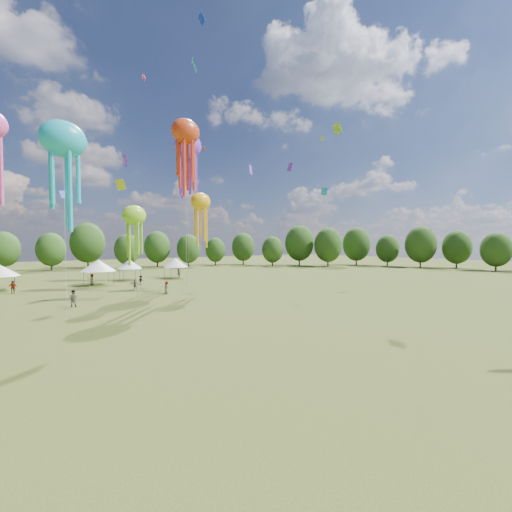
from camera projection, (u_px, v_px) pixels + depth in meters
ground at (409, 405)px, 13.93m from camera, size 300.00×300.00×0.00m
spectator_near at (73, 298)px, 35.82m from camera, size 1.16×1.07×1.90m
spectators_far at (122, 281)px, 52.81m from camera, size 31.34×19.60×1.93m
festival_tents at (79, 266)px, 55.38m from camera, size 36.87×9.43×4.31m
show_kites at (153, 162)px, 48.41m from camera, size 34.31×26.53×28.45m
small_kites at (125, 78)px, 46.15m from camera, size 72.44×59.37×45.02m
treeline at (74, 247)px, 60.81m from camera, size 201.57×95.24×13.43m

